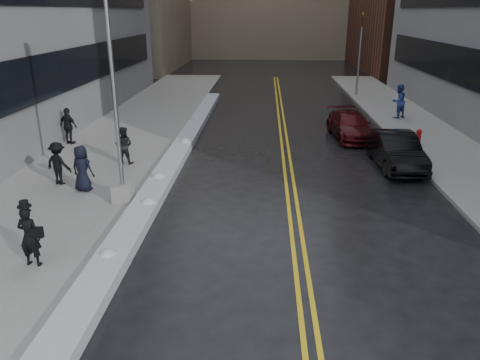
# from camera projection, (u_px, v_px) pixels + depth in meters

# --- Properties ---
(ground) EXTENTS (160.00, 160.00, 0.00)m
(ground) POSITION_uv_depth(u_px,v_px,m) (213.00, 233.00, 14.05)
(ground) COLOR black
(ground) RESTS_ON ground
(sidewalk_west) EXTENTS (5.50, 50.00, 0.15)m
(sidewalk_west) POSITION_uv_depth(u_px,v_px,m) (122.00, 141.00, 23.70)
(sidewalk_west) COLOR gray
(sidewalk_west) RESTS_ON ground
(sidewalk_east) EXTENTS (4.00, 50.00, 0.15)m
(sidewalk_east) POSITION_uv_depth(u_px,v_px,m) (438.00, 145.00, 22.90)
(sidewalk_east) COLOR gray
(sidewalk_east) RESTS_ON ground
(lane_line_left) EXTENTS (0.12, 50.00, 0.01)m
(lane_line_left) POSITION_uv_depth(u_px,v_px,m) (282.00, 145.00, 23.31)
(lane_line_left) COLOR gold
(lane_line_left) RESTS_ON ground
(lane_line_right) EXTENTS (0.12, 50.00, 0.01)m
(lane_line_right) POSITION_uv_depth(u_px,v_px,m) (288.00, 145.00, 23.30)
(lane_line_right) COLOR gold
(lane_line_right) RESTS_ON ground
(snow_ridge) EXTENTS (0.90, 30.00, 0.34)m
(snow_ridge) POSITION_uv_depth(u_px,v_px,m) (179.00, 151.00, 21.62)
(snow_ridge) COLOR #B8BBC2
(snow_ridge) RESTS_ON ground
(lamppost) EXTENTS (0.65, 0.65, 7.62)m
(lamppost) POSITION_uv_depth(u_px,v_px,m) (118.00, 134.00, 15.23)
(lamppost) COLOR gray
(lamppost) RESTS_ON sidewalk_west
(fire_hydrant) EXTENTS (0.26, 0.26, 0.73)m
(fire_hydrant) POSITION_uv_depth(u_px,v_px,m) (419.00, 136.00, 22.79)
(fire_hydrant) COLOR maroon
(fire_hydrant) RESTS_ON sidewalk_east
(traffic_signal) EXTENTS (0.16, 0.20, 6.00)m
(traffic_signal) POSITION_uv_depth(u_px,v_px,m) (360.00, 51.00, 34.97)
(traffic_signal) COLOR gray
(traffic_signal) RESTS_ON sidewalk_east
(pedestrian_fedora) EXTENTS (0.63, 0.44, 1.62)m
(pedestrian_fedora) POSITION_uv_depth(u_px,v_px,m) (29.00, 236.00, 11.77)
(pedestrian_fedora) COLOR black
(pedestrian_fedora) RESTS_ON sidewalk_west
(pedestrian_b) EXTENTS (0.84, 0.69, 1.59)m
(pedestrian_b) POSITION_uv_depth(u_px,v_px,m) (124.00, 145.00, 19.73)
(pedestrian_b) COLOR black
(pedestrian_b) RESTS_ON sidewalk_west
(pedestrian_c) EXTENTS (0.94, 0.73, 1.68)m
(pedestrian_c) POSITION_uv_depth(u_px,v_px,m) (82.00, 168.00, 16.70)
(pedestrian_c) COLOR black
(pedestrian_c) RESTS_ON sidewalk_west
(pedestrian_d) EXTENTS (1.13, 0.82, 1.77)m
(pedestrian_d) POSITION_uv_depth(u_px,v_px,m) (69.00, 126.00, 22.61)
(pedestrian_d) COLOR black
(pedestrian_d) RESTS_ON sidewalk_west
(pedestrian_e) EXTENTS (1.18, 0.91, 1.62)m
(pedestrian_e) POSITION_uv_depth(u_px,v_px,m) (58.00, 163.00, 17.36)
(pedestrian_e) COLOR black
(pedestrian_e) RESTS_ON sidewalk_west
(pedestrian_east) EXTENTS (1.24, 1.18, 2.02)m
(pedestrian_east) POSITION_uv_depth(u_px,v_px,m) (398.00, 101.00, 28.05)
(pedestrian_east) COLOR navy
(pedestrian_east) RESTS_ON sidewalk_east
(car_black) EXTENTS (1.71, 4.52, 1.47)m
(car_black) POSITION_uv_depth(u_px,v_px,m) (396.00, 150.00, 19.76)
(car_black) COLOR black
(car_black) RESTS_ON ground
(car_maroon) EXTENTS (2.20, 4.67, 1.32)m
(car_maroon) POSITION_uv_depth(u_px,v_px,m) (350.00, 125.00, 24.35)
(car_maroon) COLOR #3C090D
(car_maroon) RESTS_ON ground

